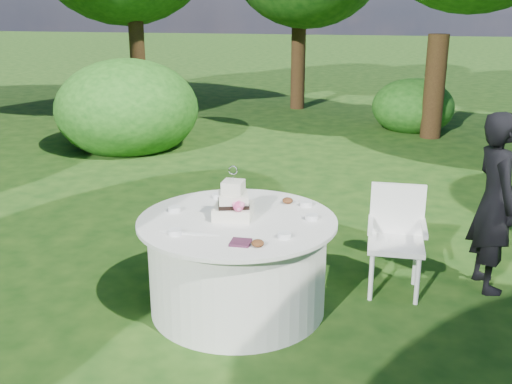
% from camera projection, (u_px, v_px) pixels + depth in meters
% --- Properties ---
extents(ground, '(80.00, 80.00, 0.00)m').
position_uv_depth(ground, '(238.00, 307.00, 4.89)').
color(ground, '#14390F').
rests_on(ground, ground).
extents(napkins, '(0.14, 0.14, 0.02)m').
position_uv_depth(napkins, '(241.00, 242.00, 4.18)').
color(napkins, '#461E34').
rests_on(napkins, table).
extents(feather_plume, '(0.48, 0.07, 0.01)m').
position_uv_depth(feather_plume, '(189.00, 234.00, 4.35)').
color(feather_plume, white).
rests_on(feather_plume, table).
extents(guest, '(0.49, 0.63, 1.54)m').
position_uv_depth(guest, '(495.00, 203.00, 5.02)').
color(guest, black).
rests_on(guest, ground).
extents(table, '(1.56, 1.56, 0.77)m').
position_uv_depth(table, '(238.00, 264.00, 4.77)').
color(table, white).
rests_on(table, ground).
extents(cake, '(0.31, 0.31, 0.42)m').
position_uv_depth(cake, '(234.00, 204.00, 4.65)').
color(cake, white).
rests_on(cake, table).
extents(chair, '(0.48, 0.46, 0.91)m').
position_uv_depth(chair, '(396.00, 232.00, 5.07)').
color(chair, silver).
rests_on(chair, ground).
extents(votives, '(1.21, 0.98, 0.04)m').
position_uv_depth(votives, '(245.00, 215.00, 4.69)').
color(votives, white).
rests_on(votives, table).
extents(petal_cups, '(0.15, 1.04, 0.05)m').
position_uv_depth(petal_cups, '(274.00, 220.00, 4.57)').
color(petal_cups, '#562D16').
rests_on(petal_cups, table).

